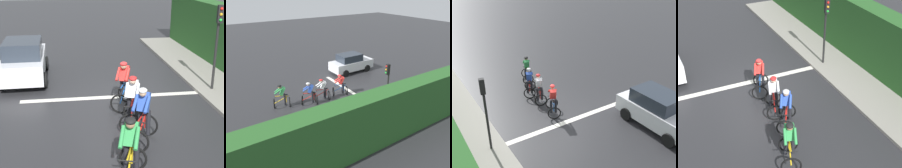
# 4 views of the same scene
# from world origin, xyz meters

# --- Properties ---
(ground_plane) EXTENTS (80.00, 80.00, 0.00)m
(ground_plane) POSITION_xyz_m (0.00, 0.00, 0.00)
(ground_plane) COLOR #28282B
(sidewalk_kerb) EXTENTS (2.80, 24.73, 0.12)m
(sidewalk_kerb) POSITION_xyz_m (-4.60, 2.00, 0.06)
(sidewalk_kerb) COLOR gray
(sidewalk_kerb) RESTS_ON ground
(stone_wall_low) EXTENTS (0.44, 24.73, 0.54)m
(stone_wall_low) POSITION_xyz_m (-5.50, 2.00, 0.27)
(stone_wall_low) COLOR gray
(stone_wall_low) RESTS_ON ground
(hedge_wall) EXTENTS (1.10, 24.73, 2.93)m
(hedge_wall) POSITION_xyz_m (-5.80, 2.00, 1.46)
(hedge_wall) COLOR #265623
(hedge_wall) RESTS_ON ground
(road_marking_stop_line) EXTENTS (7.00, 0.30, 0.01)m
(road_marking_stop_line) POSITION_xyz_m (0.00, -0.41, 0.00)
(road_marking_stop_line) COLOR silver
(road_marking_stop_line) RESTS_ON ground
(cyclist_lead) EXTENTS (1.00, 1.25, 1.66)m
(cyclist_lead) POSITION_xyz_m (0.48, 4.87, 0.80)
(cyclist_lead) COLOR black
(cyclist_lead) RESTS_ON ground
(cyclist_second) EXTENTS (1.11, 1.27, 1.66)m
(cyclist_second) POSITION_xyz_m (-0.20, 3.14, 0.80)
(cyclist_second) COLOR black
(cyclist_second) RESTS_ON ground
(cyclist_mid) EXTENTS (0.97, 1.23, 1.66)m
(cyclist_mid) POSITION_xyz_m (-0.13, 2.12, 0.80)
(cyclist_mid) COLOR black
(cyclist_mid) RESTS_ON ground
(cyclist_fourth) EXTENTS (1.05, 1.26, 1.66)m
(cyclist_fourth) POSITION_xyz_m (-0.14, 0.58, 0.80)
(cyclist_fourth) COLOR black
(cyclist_fourth) RESTS_ON ground
(car_white) EXTENTS (1.94, 4.13, 1.76)m
(car_white) POSITION_xyz_m (3.53, -3.03, 0.87)
(car_white) COLOR silver
(car_white) RESTS_ON ground
(traffic_light_near_crossing) EXTENTS (0.23, 0.31, 3.34)m
(traffic_light_near_crossing) POSITION_xyz_m (-3.82, -0.39, 2.22)
(traffic_light_near_crossing) COLOR black
(traffic_light_near_crossing) RESTS_ON ground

